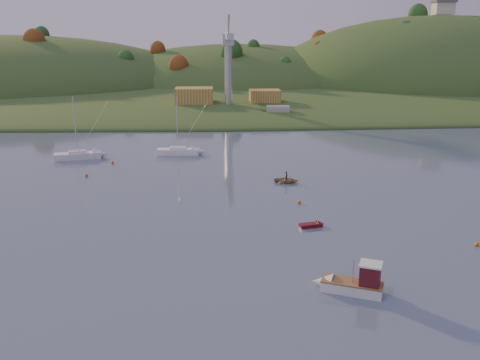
{
  "coord_description": "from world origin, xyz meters",
  "views": [
    {
      "loc": [
        -2.98,
        -35.58,
        22.85
      ],
      "look_at": [
        0.73,
        33.76,
        3.64
      ],
      "focal_mm": 40.0,
      "sensor_mm": 36.0,
      "label": 1
    }
  ],
  "objects_px": {
    "fishing_boat": "(348,282)",
    "sailboat_near": "(78,155)",
    "canoe": "(286,180)",
    "red_tender": "(315,225)",
    "sailboat_far": "(178,151)"
  },
  "relations": [
    {
      "from": "sailboat_near",
      "to": "canoe",
      "type": "bearing_deg",
      "value": -39.59
    },
    {
      "from": "fishing_boat",
      "to": "sailboat_near",
      "type": "height_order",
      "value": "sailboat_near"
    },
    {
      "from": "sailboat_near",
      "to": "sailboat_far",
      "type": "bearing_deg",
      "value": -4.54
    },
    {
      "from": "fishing_boat",
      "to": "red_tender",
      "type": "distance_m",
      "value": 16.97
    },
    {
      "from": "red_tender",
      "to": "fishing_boat",
      "type": "bearing_deg",
      "value": -104.29
    },
    {
      "from": "fishing_boat",
      "to": "canoe",
      "type": "distance_m",
      "value": 36.79
    },
    {
      "from": "sailboat_near",
      "to": "canoe",
      "type": "xyz_separation_m",
      "value": [
        36.8,
        -18.46,
        -0.36
      ]
    },
    {
      "from": "fishing_boat",
      "to": "sailboat_near",
      "type": "xyz_separation_m",
      "value": [
        -37.33,
        55.24,
        -0.15
      ]
    },
    {
      "from": "fishing_boat",
      "to": "canoe",
      "type": "xyz_separation_m",
      "value": [
        -0.53,
        36.78,
        -0.51
      ]
    },
    {
      "from": "canoe",
      "to": "red_tender",
      "type": "xyz_separation_m",
      "value": [
        0.8,
        -19.82,
        -0.17
      ]
    },
    {
      "from": "fishing_boat",
      "to": "red_tender",
      "type": "relative_size",
      "value": 2.01
    },
    {
      "from": "sailboat_near",
      "to": "sailboat_far",
      "type": "distance_m",
      "value": 18.77
    },
    {
      "from": "sailboat_far",
      "to": "red_tender",
      "type": "height_order",
      "value": "sailboat_far"
    },
    {
      "from": "sailboat_near",
      "to": "red_tender",
      "type": "relative_size",
      "value": 3.51
    },
    {
      "from": "fishing_boat",
      "to": "canoe",
      "type": "relative_size",
      "value": 1.75
    }
  ]
}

